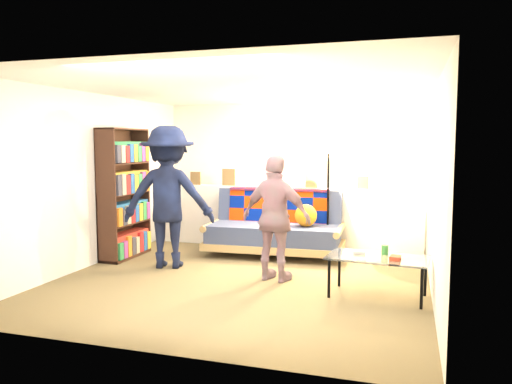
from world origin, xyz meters
TOP-DOWN VIEW (x-y plane):
  - ground at (0.00, 0.00)m, footprint 5.00×5.00m
  - room_shell at (0.00, 0.47)m, footprint 4.60×5.05m
  - half_wall_ledge at (0.00, 1.80)m, footprint 4.45×0.15m
  - ledge_decor at (-0.23, 1.78)m, footprint 2.97×0.02m
  - futon_sofa at (0.06, 1.28)m, footprint 2.11×1.08m
  - bookshelf at (-2.08, 0.48)m, footprint 0.32×0.96m
  - coffee_table at (1.68, -0.42)m, footprint 1.15×0.71m
  - floor_lamp at (0.83, 1.46)m, footprint 0.36×0.29m
  - person_left at (-1.18, 0.14)m, footprint 1.40×1.01m
  - person_right at (0.42, -0.11)m, footprint 0.99×0.59m

SIDE VIEW (x-z plane):
  - ground at x=0.00m, z-range 0.00..0.00m
  - futon_sofa at x=0.06m, z-range -0.03..0.86m
  - coffee_table at x=1.68m, z-range 0.14..0.71m
  - half_wall_ledge at x=0.00m, z-range 0.00..1.00m
  - person_right at x=0.42m, z-range 0.00..1.57m
  - bookshelf at x=-2.08m, z-range -0.06..1.86m
  - person_left at x=-1.18m, z-range 0.00..1.94m
  - floor_lamp at x=0.83m, z-range 0.34..1.97m
  - ledge_decor at x=-0.23m, z-range 0.95..1.40m
  - room_shell at x=0.00m, z-range 0.45..2.90m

